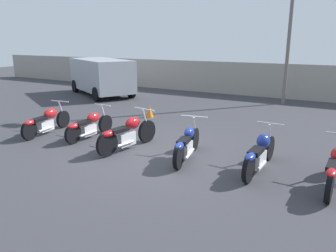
% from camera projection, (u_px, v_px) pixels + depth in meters
% --- Properties ---
extents(ground_plane, '(60.00, 60.00, 0.00)m').
position_uv_depth(ground_plane, '(157.00, 155.00, 8.58)').
color(ground_plane, '#38383D').
extents(fence_back, '(40.00, 0.04, 1.77)m').
position_uv_depth(fence_back, '(260.00, 80.00, 17.16)').
color(fence_back, '#9E998E').
rests_on(fence_back, ground_plane).
extents(motorcycle_slot_0, '(0.71, 2.13, 0.95)m').
position_uv_depth(motorcycle_slot_0, '(46.00, 121.00, 10.43)').
color(motorcycle_slot_0, black).
rests_on(motorcycle_slot_0, ground_plane).
extents(motorcycle_slot_1, '(0.66, 1.98, 0.94)m').
position_uv_depth(motorcycle_slot_1, '(89.00, 126.00, 9.96)').
color(motorcycle_slot_1, black).
rests_on(motorcycle_slot_1, ground_plane).
extents(motorcycle_slot_2, '(0.74, 2.20, 1.03)m').
position_uv_depth(motorcycle_slot_2, '(127.00, 134.00, 8.92)').
color(motorcycle_slot_2, black).
rests_on(motorcycle_slot_2, ground_plane).
extents(motorcycle_slot_3, '(0.73, 2.06, 0.97)m').
position_uv_depth(motorcycle_slot_3, '(187.00, 144.00, 8.17)').
color(motorcycle_slot_3, black).
rests_on(motorcycle_slot_3, ground_plane).
extents(motorcycle_slot_4, '(0.65, 2.21, 0.98)m').
position_uv_depth(motorcycle_slot_4, '(260.00, 153.00, 7.44)').
color(motorcycle_slot_4, black).
rests_on(motorcycle_slot_4, ground_plane).
extents(motorcycle_slot_5, '(0.61, 2.14, 0.99)m').
position_uv_depth(motorcycle_slot_5, '(334.00, 169.00, 6.54)').
color(motorcycle_slot_5, black).
rests_on(motorcycle_slot_5, ground_plane).
extents(parked_van, '(5.04, 3.95, 1.92)m').
position_uv_depth(parked_van, '(101.00, 75.00, 17.68)').
color(parked_van, '#999EA8').
rests_on(parked_van, ground_plane).
extents(traffic_cone_far, '(0.30, 0.30, 0.47)m').
position_uv_depth(traffic_cone_far, '(150.00, 111.00, 12.72)').
color(traffic_cone_far, orange).
rests_on(traffic_cone_far, ground_plane).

